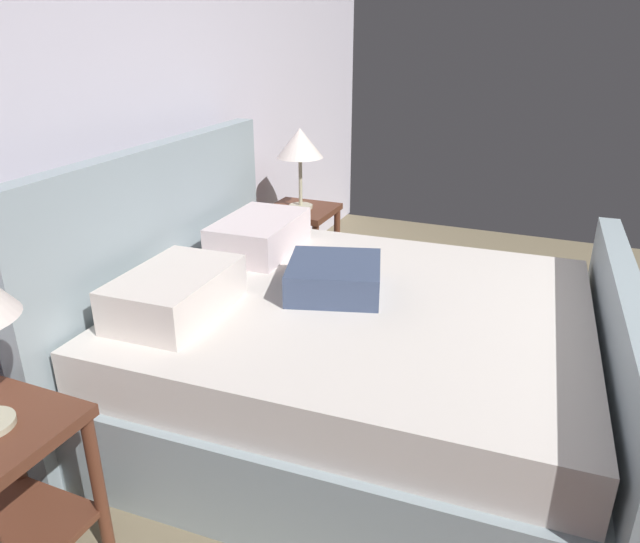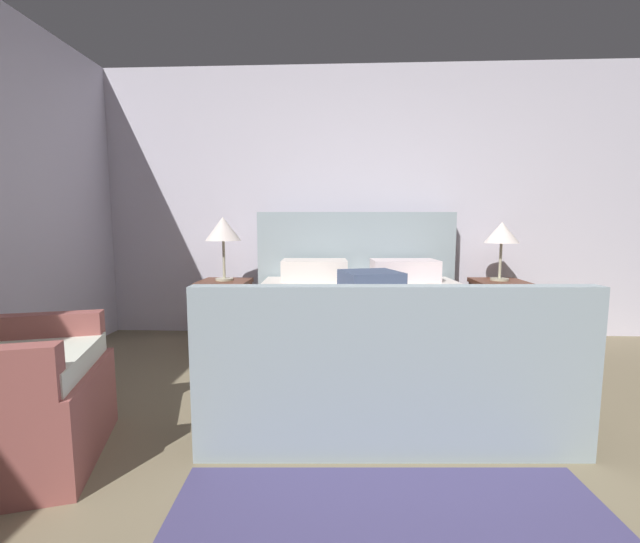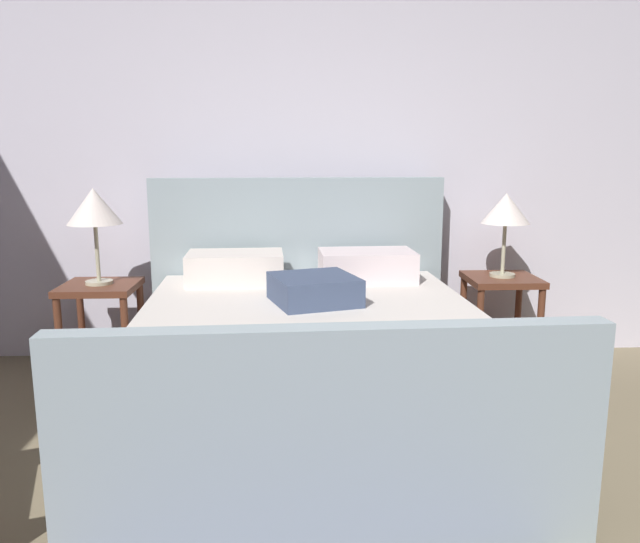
% 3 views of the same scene
% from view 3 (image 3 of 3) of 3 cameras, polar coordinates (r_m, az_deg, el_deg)
% --- Properties ---
extents(wall_back, '(5.77, 0.12, 2.63)m').
position_cam_3_polar(wall_back, '(4.23, 2.57, 10.10)').
color(wall_back, silver).
rests_on(wall_back, ground).
extents(bed, '(1.96, 2.21, 1.22)m').
position_cam_3_polar(bed, '(3.16, -0.96, -7.99)').
color(bed, '#94A5AC').
rests_on(bed, ground).
extents(nightstand_right, '(0.44, 0.44, 0.60)m').
position_cam_3_polar(nightstand_right, '(4.15, 16.31, -3.11)').
color(nightstand_right, brown).
rests_on(nightstand_right, ground).
extents(table_lamp_right, '(0.30, 0.30, 0.53)m').
position_cam_3_polar(table_lamp_right, '(4.05, 16.78, 5.39)').
color(table_lamp_right, '#B7B293').
rests_on(table_lamp_right, nightstand_right).
extents(nightstand_left, '(0.44, 0.44, 0.60)m').
position_cam_3_polar(nightstand_left, '(4.00, -19.51, -3.84)').
color(nightstand_left, brown).
rests_on(nightstand_left, ground).
extents(table_lamp_left, '(0.32, 0.32, 0.57)m').
position_cam_3_polar(table_lamp_left, '(3.89, -20.13, 5.50)').
color(table_lamp_left, '#B7B293').
rests_on(table_lamp_left, nightstand_left).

